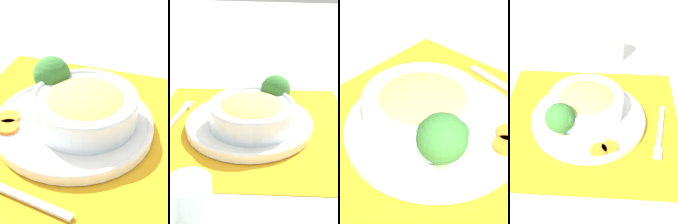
% 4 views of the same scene
% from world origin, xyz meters
% --- Properties ---
extents(ground_plane, '(4.00, 4.00, 0.00)m').
position_xyz_m(ground_plane, '(0.00, 0.00, 0.00)').
color(ground_plane, white).
extents(placemat, '(0.51, 0.50, 0.00)m').
position_xyz_m(placemat, '(0.00, 0.00, 0.00)').
color(placemat, orange).
rests_on(placemat, ground_plane).
extents(plate, '(0.29, 0.29, 0.02)m').
position_xyz_m(plate, '(0.00, 0.00, 0.02)').
color(plate, white).
rests_on(plate, placemat).
extents(bowl, '(0.19, 0.19, 0.07)m').
position_xyz_m(bowl, '(0.01, -0.02, 0.05)').
color(bowl, silver).
rests_on(bowl, plate).
extents(broccoli_floret, '(0.07, 0.07, 0.09)m').
position_xyz_m(broccoli_floret, '(0.05, 0.07, 0.07)').
color(broccoli_floret, '#84AD5B').
rests_on(broccoli_floret, plate).
extents(carrot_slice_near, '(0.04, 0.04, 0.01)m').
position_xyz_m(carrot_slice_near, '(-0.04, 0.11, 0.02)').
color(carrot_slice_near, orange).
rests_on(carrot_slice_near, plate).
extents(carrot_slice_middle, '(0.04, 0.04, 0.01)m').
position_xyz_m(carrot_slice_middle, '(-0.07, 0.09, 0.02)').
color(carrot_slice_middle, orange).
rests_on(carrot_slice_middle, plate).
extents(fork, '(0.02, 0.18, 0.01)m').
position_xyz_m(fork, '(-0.18, 0.02, 0.01)').
color(fork, '#B7B7BC').
rests_on(fork, placemat).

